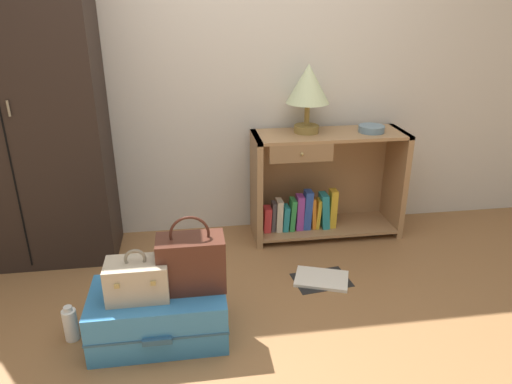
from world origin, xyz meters
The scene contains 11 objects.
ground_plane centered at (0.00, 0.00, 0.00)m, with size 9.00×9.00×0.00m, color olive.
back_wall centered at (0.00, 1.50, 1.30)m, with size 6.40×0.10×2.60m, color beige.
wardrobe centered at (-1.26, 1.20, 1.06)m, with size 1.03×0.47×2.13m.
bookshelf centered at (0.71, 1.26, 0.37)m, with size 1.07×0.38×0.77m.
table_lamp centered at (0.58, 1.28, 1.08)m, with size 0.29×0.29×0.46m.
bowl centered at (1.03, 1.22, 0.79)m, with size 0.18×0.18×0.05m, color slate.
suitcase_large centered at (-0.42, 0.23, 0.14)m, with size 0.69×0.43×0.27m.
train_case centered at (-0.51, 0.20, 0.37)m, with size 0.30×0.19×0.26m.
handbag centered at (-0.25, 0.24, 0.42)m, with size 0.33×0.18×0.40m.
bottle centered at (-0.88, 0.27, 0.09)m, with size 0.07×0.07×0.20m.
open_book_on_floor centered at (0.55, 0.61, 0.01)m, with size 0.38×0.32×0.02m.
Camera 1 is at (-0.23, -1.83, 1.65)m, focal length 33.38 mm.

